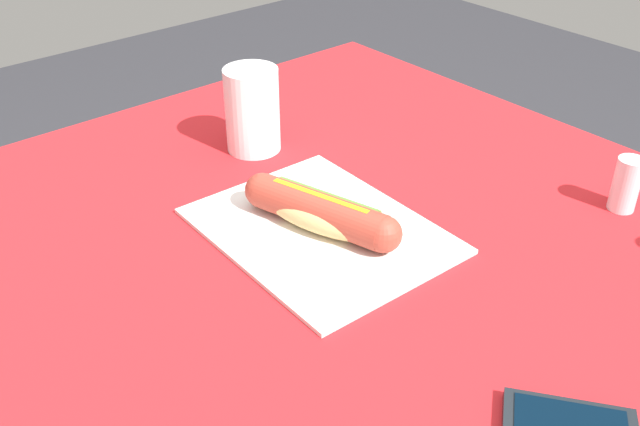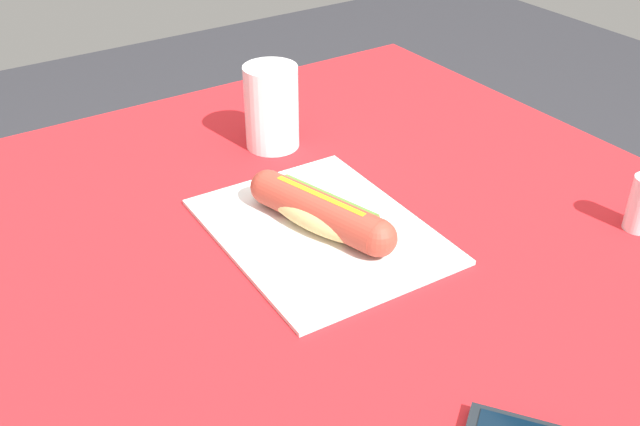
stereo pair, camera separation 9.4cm
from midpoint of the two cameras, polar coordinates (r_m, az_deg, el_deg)
dining_table at (r=1.00m, az=5.63°, el=-9.24°), size 1.15×1.01×0.77m
paper_wrapper at (r=0.95m, az=2.82°, el=-1.46°), size 0.33×0.26×0.01m
hot_dog at (r=0.94m, az=2.90°, el=-0.00°), size 0.23×0.10×0.05m
drinking_cup at (r=1.14m, az=-1.41°, el=8.14°), size 0.08×0.08×0.13m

